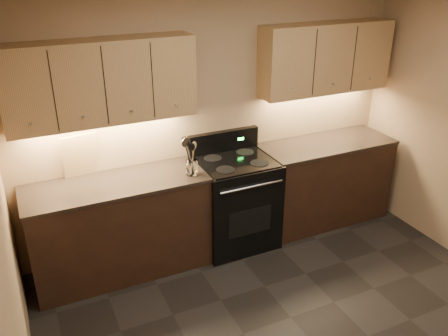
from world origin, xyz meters
The scene contains 14 objects.
wall_back centered at (0.00, 2.00, 1.30)m, with size 4.00×0.04×2.60m, color tan.
wall_left centered at (-2.00, 0.00, 1.30)m, with size 0.04×4.00×2.60m, color tan.
counter_left centered at (-1.10, 1.70, 0.47)m, with size 1.62×0.62×0.93m.
counter_right centered at (1.18, 1.70, 0.47)m, with size 1.46×0.62×0.93m.
stove centered at (0.08, 1.68, 0.48)m, with size 0.76×0.68×1.14m.
upper_cab_left centered at (-1.10, 1.85, 1.80)m, with size 1.60×0.30×0.70m, color tan.
upper_cab_right centered at (1.18, 1.85, 1.80)m, with size 1.44×0.30×0.70m, color tan.
outlet_plate centered at (-1.30, 1.99, 1.12)m, with size 0.09×0.01×0.12m, color #B2B5BA.
utensil_crock centered at (-0.42, 1.57, 0.99)m, with size 0.13×0.13×0.14m.
cutting_board centered at (-1.33, 1.97, 1.13)m, with size 0.32×0.02×0.40m, color tan.
wooden_spoon centered at (-0.44, 1.55, 1.09)m, with size 0.06×0.06×0.30m, color tan, non-canonical shape.
black_spoon centered at (-0.41, 1.59, 1.10)m, with size 0.06×0.06×0.30m, color black, non-canonical shape.
black_turner centered at (-0.41, 1.56, 1.13)m, with size 0.08×0.08×0.37m, color black, non-canonical shape.
steel_skimmer centered at (-0.40, 1.55, 1.12)m, with size 0.09×0.09×0.34m, color silver, non-canonical shape.
Camera 1 is at (-1.81, -2.11, 2.81)m, focal length 38.00 mm.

